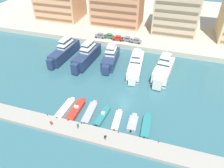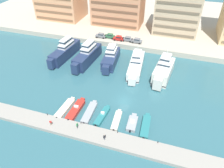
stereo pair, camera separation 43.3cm
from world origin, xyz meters
name	(u,v)px [view 2 (the right image)]	position (x,y,z in m)	size (l,w,h in m)	color
ground_plane	(124,101)	(0.00, 0.00, 0.00)	(400.00, 400.00, 0.00)	#336670
quay_promenade	(159,19)	(0.00, 64.31, 0.98)	(180.00, 70.00, 1.97)	#BCB29E
pier_dock	(107,139)	(0.00, -14.23, 0.43)	(120.00, 4.53, 0.87)	#9E998E
yacht_navy_far_left	(65,51)	(-26.70, 16.59, 2.53)	(4.97, 18.34, 8.59)	navy
yacht_navy_left	(87,56)	(-17.79, 15.98, 2.63)	(5.14, 17.83, 8.80)	navy
yacht_navy_mid_left	(111,58)	(-9.76, 17.69, 2.26)	(5.38, 15.56, 7.96)	navy
yacht_white_center_left	(136,64)	(-0.61, 16.54, 2.05)	(5.58, 18.89, 7.56)	white
yacht_ivory_center	(164,70)	(8.50, 14.77, 2.66)	(5.86, 15.58, 8.94)	silver
motorboat_cream_far_left	(65,108)	(-13.80, -8.17, 0.48)	(2.41, 8.52, 1.33)	beige
motorboat_red_left	(76,110)	(-10.86, -7.91, 0.56)	(2.19, 8.81, 1.60)	red
motorboat_grey_mid_left	(90,112)	(-7.08, -7.75, 0.52)	(2.32, 8.72, 1.04)	#9EA3A8
motorboat_teal_center_left	(102,116)	(-3.58, -7.90, 0.50)	(2.21, 7.78, 1.52)	teal
motorboat_cream_center	(117,120)	(0.28, -8.07, 0.38)	(2.18, 7.41, 1.29)	beige
motorboat_grey_center_right	(132,123)	(4.18, -7.79, 0.43)	(2.44, 6.11, 1.30)	#9EA3A8
motorboat_teal_mid_right	(146,126)	(7.47, -8.01, 0.55)	(2.35, 8.22, 1.10)	teal
car_grey_far_left	(101,35)	(-18.91, 32.49, 2.95)	(4.16, 2.05, 1.80)	slate
car_green_left	(110,36)	(-15.28, 33.15, 2.95)	(4.15, 2.02, 1.80)	#2D6642
car_red_mid_left	(119,38)	(-11.35, 32.31, 2.95)	(4.16, 2.03, 1.80)	red
car_grey_center_left	(128,39)	(-7.77, 32.68, 2.95)	(4.19, 2.11, 1.80)	slate
car_grey_center	(137,41)	(-4.00, 32.29, 2.95)	(4.18, 2.08, 1.80)	slate
apartment_block_left	(118,3)	(-16.79, 49.18, 11.36)	(22.35, 12.64, 20.66)	tan
apartment_block_mid_left	(178,9)	(8.85, 48.68, 11.33)	(17.70, 15.99, 20.62)	#C6AD89
pedestrian_near_edge	(77,125)	(-7.57, -13.79, 1.91)	(0.24, 0.68, 1.76)	#4C515B
pedestrian_mid_deck	(105,137)	(-0.40, -14.98, 1.83)	(0.47, 0.47, 1.61)	#4C515B
pedestrian_far_side	(51,122)	(-13.94, -14.86, 1.82)	(0.62, 0.28, 1.60)	#7A6B56
bollard_west	(47,114)	(-16.57, -12.21, 1.19)	(0.20, 0.20, 0.61)	#2D2D33
bollard_west_mid	(81,123)	(-7.38, -12.21, 1.19)	(0.20, 0.20, 0.61)	#2D2D33
bollard_east_mid	(118,132)	(1.80, -12.21, 1.19)	(0.20, 0.20, 0.61)	#2D2D33
bollard_east	(158,142)	(10.99, -12.21, 1.19)	(0.20, 0.20, 0.61)	#2D2D33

